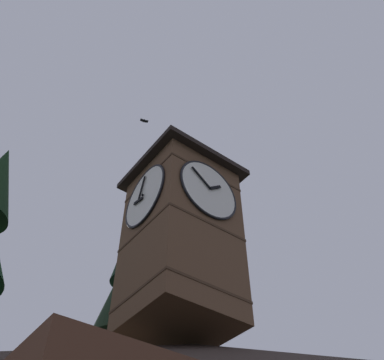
# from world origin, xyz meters

# --- Properties ---
(clock_tower) EXTENTS (4.18, 4.18, 9.57)m
(clock_tower) POSITION_xyz_m (1.84, -2.21, 12.49)
(clock_tower) COLOR brown
(clock_tower) RESTS_ON building_main
(flying_bird_high) EXTENTS (0.32, 0.72, 0.15)m
(flying_bird_high) POSITION_xyz_m (-0.09, -4.47, 19.64)
(flying_bird_high) COLOR black
(flying_bird_low) EXTENTS (0.48, 0.29, 0.13)m
(flying_bird_low) POSITION_xyz_m (2.71, -4.81, 21.49)
(flying_bird_low) COLOR black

